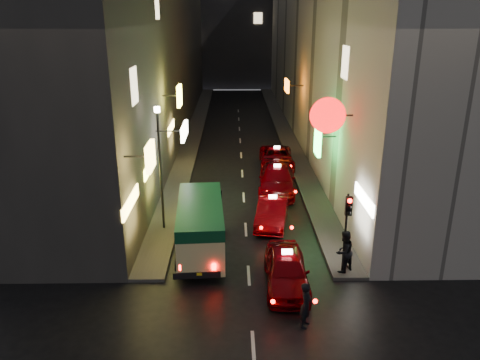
{
  "coord_description": "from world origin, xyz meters",
  "views": [
    {
      "loc": [
        -0.65,
        -8.84,
        10.45
      ],
      "look_at": [
        -0.3,
        13.0,
        2.71
      ],
      "focal_mm": 35.0,
      "sensor_mm": 36.0,
      "label": 1
    }
  ],
  "objects_px": {
    "taxi_near": "(287,267)",
    "traffic_light": "(347,217)",
    "pedestrian_crossing": "(306,302)",
    "minibus": "(200,222)",
    "lamp_post": "(160,161)"
  },
  "relations": [
    {
      "from": "taxi_near",
      "to": "traffic_light",
      "type": "xyz_separation_m",
      "value": [
        2.51,
        0.77,
        1.84
      ]
    },
    {
      "from": "minibus",
      "to": "lamp_post",
      "type": "bearing_deg",
      "value": 130.27
    },
    {
      "from": "minibus",
      "to": "taxi_near",
      "type": "distance_m",
      "value": 4.68
    },
    {
      "from": "pedestrian_crossing",
      "to": "lamp_post",
      "type": "xyz_separation_m",
      "value": [
        -6.09,
        7.93,
        2.75
      ]
    },
    {
      "from": "minibus",
      "to": "taxi_near",
      "type": "bearing_deg",
      "value": -38.26
    },
    {
      "from": "pedestrian_crossing",
      "to": "lamp_post",
      "type": "height_order",
      "value": "lamp_post"
    },
    {
      "from": "traffic_light",
      "to": "pedestrian_crossing",
      "type": "bearing_deg",
      "value": -121.81
    },
    {
      "from": "minibus",
      "to": "pedestrian_crossing",
      "type": "xyz_separation_m",
      "value": [
        4.03,
        -5.49,
        -0.58
      ]
    },
    {
      "from": "minibus",
      "to": "pedestrian_crossing",
      "type": "bearing_deg",
      "value": -53.73
    },
    {
      "from": "traffic_light",
      "to": "taxi_near",
      "type": "bearing_deg",
      "value": -162.92
    },
    {
      "from": "taxi_near",
      "to": "minibus",
      "type": "bearing_deg",
      "value": 141.74
    },
    {
      "from": "minibus",
      "to": "traffic_light",
      "type": "distance_m",
      "value": 6.58
    },
    {
      "from": "taxi_near",
      "to": "pedestrian_crossing",
      "type": "bearing_deg",
      "value": -81.38
    },
    {
      "from": "pedestrian_crossing",
      "to": "traffic_light",
      "type": "distance_m",
      "value": 4.35
    },
    {
      "from": "taxi_near",
      "to": "lamp_post",
      "type": "height_order",
      "value": "lamp_post"
    }
  ]
}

